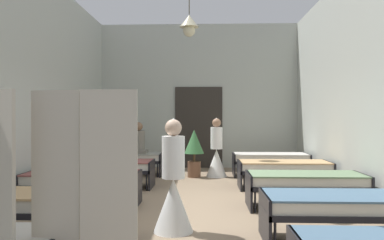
{
  "coord_description": "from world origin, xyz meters",
  "views": [
    {
      "loc": [
        0.23,
        -6.43,
        1.49
      ],
      "look_at": [
        0.0,
        -0.29,
        1.45
      ],
      "focal_mm": 36.2,
      "sensor_mm": 36.0,
      "label": 1
    }
  ],
  "objects": [
    {
      "name": "bed_left_row_4",
      "position": [
        -1.86,
        3.51,
        0.44
      ],
      "size": [
        1.9,
        0.84,
        0.57
      ],
      "color": "black",
      "rests_on": "ground"
    },
    {
      "name": "nurse_mid_aisle",
      "position": [
        0.48,
        3.32,
        0.53
      ],
      "size": [
        0.52,
        0.52,
        1.49
      ],
      "rotation": [
        0.0,
        0.0,
        4.55
      ],
      "color": "white",
      "rests_on": "ground"
    },
    {
      "name": "bed_right_row_4",
      "position": [
        1.86,
        3.51,
        0.44
      ],
      "size": [
        1.9,
        0.84,
        0.57
      ],
      "color": "black",
      "rests_on": "ground"
    },
    {
      "name": "bed_left_row_3",
      "position": [
        -1.86,
        1.75,
        0.44
      ],
      "size": [
        1.9,
        0.84,
        0.57
      ],
      "color": "black",
      "rests_on": "ground"
    },
    {
      "name": "bed_right_row_3",
      "position": [
        1.86,
        1.75,
        0.44
      ],
      "size": [
        1.9,
        0.84,
        0.57
      ],
      "color": "black",
      "rests_on": "ground"
    },
    {
      "name": "bed_left_row_2",
      "position": [
        -1.86,
        0.0,
        0.44
      ],
      "size": [
        1.9,
        0.84,
        0.57
      ],
      "color": "black",
      "rests_on": "ground"
    },
    {
      "name": "room_shell",
      "position": [
        -0.0,
        1.24,
        2.15
      ],
      "size": [
        6.22,
        10.37,
        4.28
      ],
      "color": "#B2B7AD",
      "rests_on": "ground"
    },
    {
      "name": "bed_right_row_1",
      "position": [
        1.86,
        -1.75,
        0.44
      ],
      "size": [
        1.9,
        0.84,
        0.57
      ],
      "color": "black",
      "rests_on": "ground"
    },
    {
      "name": "potted_plant",
      "position": [
        -0.08,
        3.24,
        0.73
      ],
      "size": [
        0.49,
        0.49,
        1.19
      ],
      "color": "brown",
      "rests_on": "ground"
    },
    {
      "name": "ground_plane",
      "position": [
        0.0,
        0.0,
        -0.05
      ],
      "size": [
        6.42,
        10.77,
        0.1
      ],
      "primitive_type": "cube",
      "color": "#8C755B"
    },
    {
      "name": "bed_left_row_1",
      "position": [
        -1.86,
        -1.75,
        0.44
      ],
      "size": [
        1.9,
        0.84,
        0.57
      ],
      "color": "black",
      "rests_on": "ground"
    },
    {
      "name": "privacy_screen",
      "position": [
        -0.91,
        -3.58,
        0.85
      ],
      "size": [
        1.24,
        0.25,
        1.7
      ],
      "rotation": [
        0.0,
        0.0,
        -0.24
      ],
      "color": "#BCB29E",
      "rests_on": "ground"
    },
    {
      "name": "bed_right_row_2",
      "position": [
        1.86,
        0.0,
        0.44
      ],
      "size": [
        1.9,
        0.84,
        0.57
      ],
      "color": "black",
      "rests_on": "ground"
    },
    {
      "name": "nurse_near_aisle",
      "position": [
        -0.2,
        -1.4,
        0.53
      ],
      "size": [
        0.52,
        0.52,
        1.49
      ],
      "rotation": [
        0.0,
        0.0,
        3.68
      ],
      "color": "white",
      "rests_on": "ground"
    },
    {
      "name": "patient_seated_primary",
      "position": [
        -1.51,
        3.42,
        0.87
      ],
      "size": [
        0.44,
        0.44,
        0.8
      ],
      "color": "slate",
      "rests_on": "bed_left_row_4"
    }
  ]
}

